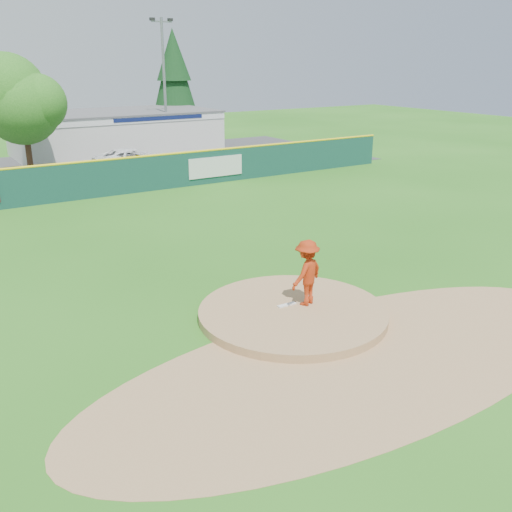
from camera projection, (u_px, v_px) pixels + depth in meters
ground at (293, 317)px, 16.67m from camera, size 120.00×120.00×0.00m
pitchers_mound at (293, 317)px, 16.67m from camera, size 5.50×5.50×0.50m
pitching_rubber at (287, 305)px, 16.82m from camera, size 0.60×0.15×0.04m
infield_dirt_arc at (363, 360)px, 14.27m from camera, size 15.40×15.40×0.01m
parking_lot at (57, 171)px, 38.21m from camera, size 44.00×16.00×0.02m
pitcher at (307, 273)px, 16.63m from camera, size 1.45×1.12×1.97m
van at (132, 159)px, 38.78m from camera, size 5.37×3.06×1.41m
pool_building_grp at (116, 133)px, 44.70m from camera, size 15.20×8.20×3.31m
fence_banners at (102, 179)px, 30.76m from camera, size 17.59×0.04×1.20m
outfield_fence at (97, 178)px, 30.68m from camera, size 40.00×0.14×2.07m
deciduous_tree at (23, 105)px, 34.12m from camera, size 5.60×5.60×7.36m
conifer_tree at (174, 78)px, 50.16m from camera, size 4.40×4.40×9.50m
light_pole_right at (164, 82)px, 42.55m from camera, size 1.75×0.25×10.00m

